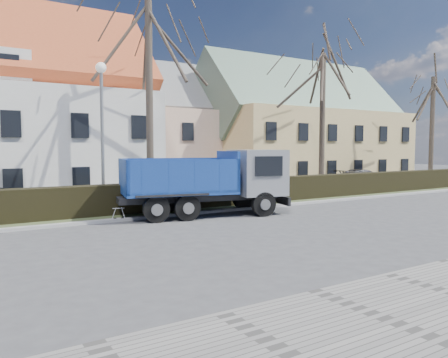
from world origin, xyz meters
TOP-DOWN VIEW (x-y plane):
  - ground at (0.00, 0.00)m, footprint 120.00×120.00m
  - curb_far at (0.00, 4.60)m, footprint 80.00×0.30m
  - grass_strip at (0.00, 6.20)m, footprint 80.00×3.00m
  - hedge at (0.00, 6.00)m, footprint 60.00×0.90m
  - building_pink at (4.00, 20.00)m, footprint 10.80×8.80m
  - building_yellow at (16.00, 17.00)m, footprint 18.80×10.80m
  - tree_1 at (-2.00, 8.50)m, footprint 9.20×9.20m
  - tree_2 at (10.00, 8.50)m, footprint 8.00×8.00m
  - tree_3 at (22.00, 8.50)m, footprint 7.60×7.60m
  - dump_truck at (-1.51, 4.16)m, footprint 7.83×4.24m
  - streetlight at (-4.87, 7.00)m, footprint 0.53×0.53m
  - cart_frame at (-5.18, 4.62)m, footprint 0.75×0.53m
  - parked_car_b at (16.30, 10.35)m, footprint 4.70×2.68m

SIDE VIEW (x-z plane):
  - ground at x=0.00m, z-range 0.00..0.00m
  - grass_strip at x=0.00m, z-range 0.00..0.10m
  - curb_far at x=0.00m, z-range 0.00..0.12m
  - cart_frame at x=-5.18m, z-range 0.00..0.62m
  - parked_car_b at x=16.30m, z-range 0.00..1.28m
  - hedge at x=0.00m, z-range 0.00..1.30m
  - dump_truck at x=-1.51m, z-range 0.00..2.97m
  - streetlight at x=-4.87m, z-range 0.00..6.79m
  - building_pink at x=4.00m, z-range 0.00..8.00m
  - building_yellow at x=16.00m, z-range 0.00..8.50m
  - tree_3 at x=22.00m, z-range 0.00..10.45m
  - tree_2 at x=10.00m, z-range 0.00..11.00m
  - tree_1 at x=-2.00m, z-range 0.00..12.65m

